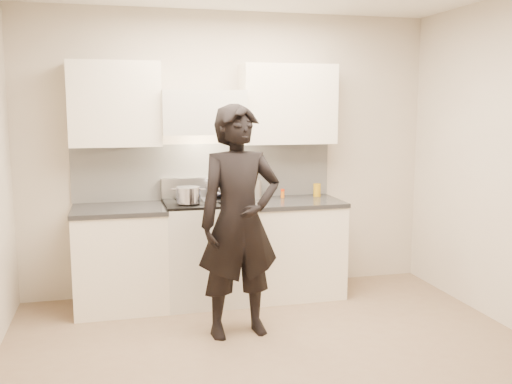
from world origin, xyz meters
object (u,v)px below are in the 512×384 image
person (239,222)px  counter_right (292,247)px  stove (207,251)px  utensil_crock (255,187)px  wok (225,186)px

person → counter_right: bearing=43.8°
stove → utensil_crock: (0.51, 0.19, 0.55)m
counter_right → person: (-0.70, -0.86, 0.45)m
utensil_crock → wok: bearing=-164.0°
counter_right → utensil_crock: 0.68m
counter_right → stove: bearing=-180.0°
stove → wok: size_ratio=1.98×
stove → utensil_crock: bearing=20.4°
wok → utensil_crock: wok is taller
counter_right → wok: size_ratio=1.90×
person → stove: bearing=91.6°
stove → counter_right: bearing=0.0°
utensil_crock → person: size_ratio=0.19×
wok → counter_right: bearing=-9.1°
counter_right → utensil_crock: (-0.32, 0.19, 0.57)m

